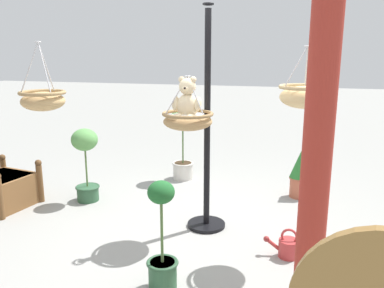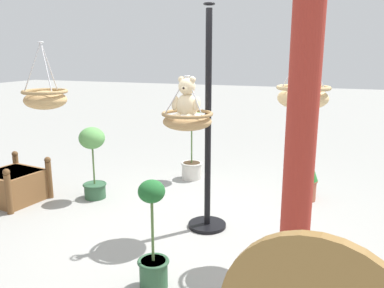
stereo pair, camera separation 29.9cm
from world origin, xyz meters
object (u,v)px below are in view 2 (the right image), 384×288
teddy_bear (187,101)px  potted_plant_tall_leafy (153,244)px  hanging_basket_left_high (303,96)px  potted_plant_fern_front (307,176)px  potted_plant_flowering_red (93,158)px  display_pole_central (208,163)px  potted_plant_bushy_green (192,139)px  hanging_basket_right_low (45,98)px  wooden_planter_box (13,185)px  greenhouse_pillar_left (300,155)px  hanging_basket_with_teddy (187,120)px  watering_can (285,250)px

teddy_bear → potted_plant_tall_leafy: bearing=94.7°
hanging_basket_left_high → potted_plant_fern_front: 2.03m
potted_plant_flowering_red → potted_plant_fern_front: bearing=-161.5°
display_pole_central → potted_plant_bushy_green: (0.79, -1.63, -0.12)m
teddy_bear → potted_plant_bushy_green: (0.64, -1.90, -0.84)m
potted_plant_flowering_red → potted_plant_bushy_green: size_ratio=0.88×
teddy_bear → hanging_basket_right_low: (1.32, 0.56, 0.04)m
potted_plant_fern_front → wooden_planter_box: bearing=20.6°
hanging_basket_left_high → potted_plant_tall_leafy: (1.08, 0.99, -1.19)m
greenhouse_pillar_left → wooden_planter_box: size_ratio=3.31×
display_pole_central → greenhouse_pillar_left: bearing=124.9°
display_pole_central → hanging_basket_with_teddy: 0.60m
hanging_basket_left_high → potted_plant_bushy_green: 2.81m
hanging_basket_right_low → potted_plant_flowering_red: 1.55m
potted_plant_bushy_green → hanging_basket_right_low: bearing=74.5°
potted_plant_tall_leafy → watering_can: bearing=-140.1°
hanging_basket_left_high → wooden_planter_box: (3.76, -0.19, -1.36)m
hanging_basket_with_teddy → watering_can: size_ratio=1.62×
teddy_bear → hanging_basket_left_high: size_ratio=0.78×
display_pole_central → watering_can: display_pole_central is taller
potted_plant_fern_front → potted_plant_tall_leafy: potted_plant_tall_leafy is taller
hanging_basket_with_teddy → potted_plant_bushy_green: (0.64, -1.88, -0.64)m
hanging_basket_left_high → hanging_basket_right_low: size_ratio=0.86×
teddy_bear → potted_plant_tall_leafy: size_ratio=0.46×
teddy_bear → wooden_planter_box: (2.59, -0.15, -1.26)m
potted_plant_fern_front → potted_plant_flowering_red: 2.95m
teddy_bear → hanging_basket_with_teddy: bearing=-90.0°
display_pole_central → teddy_bear: (0.15, 0.27, 0.72)m
hanging_basket_right_low → hanging_basket_with_teddy: bearing=-156.2°
hanging_basket_with_teddy → potted_plant_fern_front: 2.16m
hanging_basket_with_teddy → potted_plant_bushy_green: size_ratio=0.50×
teddy_bear → hanging_basket_left_high: 1.17m
hanging_basket_right_low → potted_plant_bushy_green: 2.70m
teddy_bear → watering_can: (-1.10, 0.19, -1.39)m
hanging_basket_right_low → potted_plant_tall_leafy: bearing=161.2°
greenhouse_pillar_left → potted_plant_fern_front: (0.09, -2.88, -1.02)m
display_pole_central → watering_can: size_ratio=7.12×
teddy_bear → potted_plant_fern_front: bearing=-127.0°
hanging_basket_with_teddy → wooden_planter_box: 2.81m
hanging_basket_right_low → potted_plant_tall_leafy: 1.87m
hanging_basket_with_teddy → hanging_basket_right_low: (1.32, 0.58, 0.24)m
hanging_basket_left_high → greenhouse_pillar_left: size_ratio=0.21×
potted_plant_fern_front → potted_plant_flowering_red: bearing=18.5°
hanging_basket_right_low → potted_plant_flowering_red: hanging_basket_right_low is taller
potted_plant_fern_front → potted_plant_tall_leafy: 2.82m
hanging_basket_with_teddy → greenhouse_pillar_left: bearing=133.2°
teddy_bear → hanging_basket_left_high: hanging_basket_left_high is taller
potted_plant_tall_leafy → watering_can: 1.35m
potted_plant_fern_front → teddy_bear: bearing=53.0°
display_pole_central → watering_can: (-0.95, 0.46, -0.68)m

